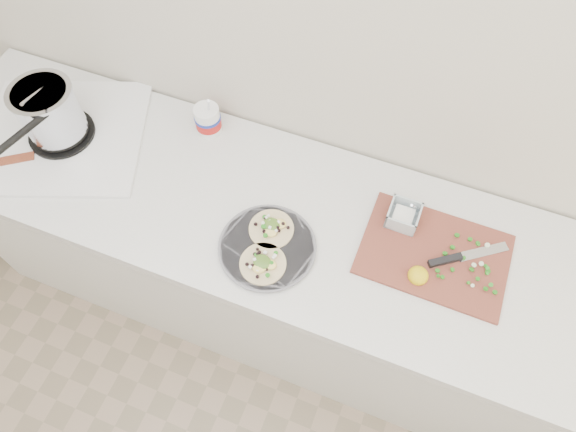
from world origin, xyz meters
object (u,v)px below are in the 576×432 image
(cutboard, at_px, (434,249))
(bacon_plate, at_px, (11,162))
(stove, at_px, (55,120))
(tub, at_px, (208,118))
(taco_plate, at_px, (267,246))

(cutboard, xyz_separation_m, bacon_plate, (-1.43, -0.19, -0.01))
(stove, bearing_deg, tub, 3.97)
(stove, xyz_separation_m, cutboard, (1.33, 0.03, -0.07))
(stove, bearing_deg, taco_plate, -30.67)
(stove, xyz_separation_m, taco_plate, (0.85, -0.15, -0.07))
(taco_plate, relative_size, tub, 1.48)
(stove, height_order, taco_plate, stove)
(cutboard, bearing_deg, taco_plate, -159.21)
(taco_plate, bearing_deg, cutboard, 20.19)
(stove, distance_m, bacon_plate, 0.21)
(stove, relative_size, cutboard, 1.58)
(stove, distance_m, taco_plate, 0.86)
(stove, relative_size, taco_plate, 2.32)
(cutboard, bearing_deg, bacon_plate, -171.72)
(tub, bearing_deg, taco_plate, -44.36)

